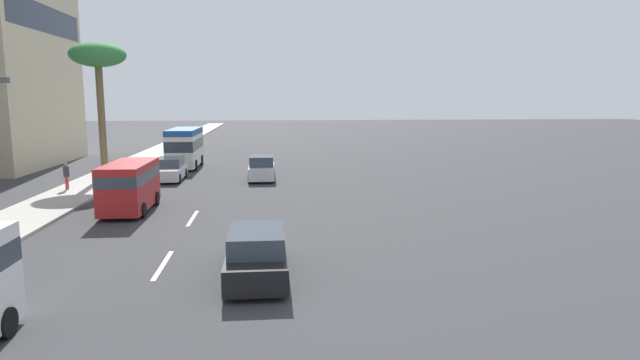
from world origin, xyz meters
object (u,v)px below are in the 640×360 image
(pedestrian_near_lamp, at_px, (66,175))
(palm_tree, at_px, (98,59))
(van_third, at_px, (130,184))
(car_second, at_px, (262,169))
(car_fifth, at_px, (257,254))
(minibus_sixth, at_px, (185,146))
(car_fourth, at_px, (170,170))

(pedestrian_near_lamp, relative_size, palm_tree, 0.18)
(van_third, distance_m, palm_tree, 13.71)
(van_third, bearing_deg, palm_tree, -157.96)
(car_second, xyz_separation_m, pedestrian_near_lamp, (-3.56, 11.51, 0.24))
(pedestrian_near_lamp, bearing_deg, palm_tree, -121.28)
(car_second, bearing_deg, pedestrian_near_lamp, 107.18)
(car_fifth, relative_size, pedestrian_near_lamp, 2.96)
(car_fifth, height_order, minibus_sixth, minibus_sixth)
(van_third, bearing_deg, minibus_sixth, 179.63)
(car_fourth, xyz_separation_m, minibus_sixth, (6.73, -0.03, 0.99))
(car_fifth, xyz_separation_m, minibus_sixth, (27.17, 6.33, 0.98))
(car_fifth, distance_m, minibus_sixth, 27.91)
(car_second, relative_size, car_fifth, 0.85)
(car_second, xyz_separation_m, minibus_sixth, (7.19, 6.21, 0.93))
(pedestrian_near_lamp, bearing_deg, car_second, 173.96)
(van_third, relative_size, car_fifth, 1.05)
(minibus_sixth, distance_m, palm_tree, 9.73)
(car_fourth, relative_size, palm_tree, 0.46)
(pedestrian_near_lamp, bearing_deg, van_third, 107.49)
(car_fourth, distance_m, palm_tree, 8.74)
(car_fourth, height_order, palm_tree, palm_tree)
(van_third, distance_m, minibus_sixth, 16.80)
(minibus_sixth, bearing_deg, car_second, 40.80)
(car_fourth, distance_m, car_fifth, 21.41)
(car_second, bearing_deg, car_fourth, 85.74)
(van_third, xyz_separation_m, minibus_sixth, (16.79, -0.11, 0.33))
(car_fourth, bearing_deg, palm_tree, -102.51)
(palm_tree, bearing_deg, car_second, -97.79)
(van_third, bearing_deg, pedestrian_near_lamp, -139.29)
(minibus_sixth, bearing_deg, car_fourth, -0.24)
(minibus_sixth, bearing_deg, car_fifth, 13.11)
(car_second, distance_m, car_fifth, 19.98)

